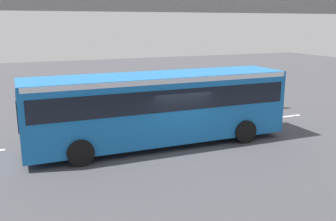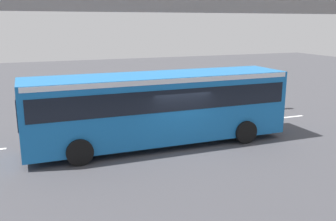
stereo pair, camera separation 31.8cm
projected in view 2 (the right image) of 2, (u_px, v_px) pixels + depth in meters
The scene contains 8 objects.
ground at pixel (177, 147), 16.28m from camera, with size 80.00×80.00×0.00m, color #424247.
city_bus at pixel (159, 103), 16.23m from camera, with size 11.54×2.85×3.15m.
pedestrian at pixel (276, 95), 23.15m from camera, with size 0.38×0.38×1.79m.
traffic_sign at pixel (58, 96), 17.65m from camera, with size 0.08×0.60×2.80m.
lane_dash_leftmost at pixel (288, 117), 21.37m from camera, with size 2.00×0.20×0.01m, color silver.
lane_dash_left at pixel (228, 124), 19.96m from camera, with size 2.00×0.20×0.01m, color silver.
lane_dash_centre at pixel (158, 132), 18.55m from camera, with size 2.00×0.20×0.01m, color silver.
lane_dash_right at pixel (77, 141), 17.14m from camera, with size 2.00×0.20×0.01m, color silver.
Camera 2 is at (5.98, 14.27, 5.34)m, focal length 39.65 mm.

